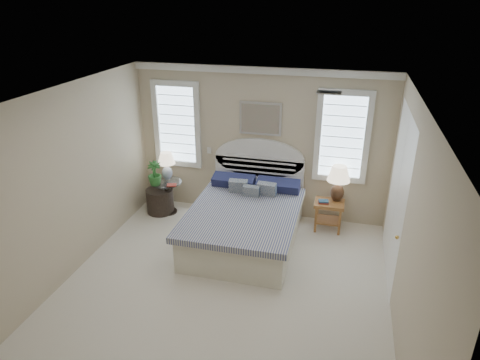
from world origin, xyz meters
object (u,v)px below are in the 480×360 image
(lamp_right, at_px, (338,179))
(side_table_left, at_px, (167,194))
(bed, at_px, (246,219))
(lamp_left, at_px, (166,163))
(floor_pot, at_px, (160,201))
(nightstand_right, at_px, (329,210))

(lamp_right, bearing_deg, side_table_left, -176.05)
(bed, relative_size, lamp_right, 3.59)
(lamp_left, distance_m, lamp_right, 3.09)
(floor_pot, height_order, lamp_left, lamp_left)
(nightstand_right, height_order, lamp_left, lamp_left)
(lamp_left, bearing_deg, lamp_right, 1.44)
(side_table_left, bearing_deg, floor_pot, -173.54)
(floor_pot, bearing_deg, side_table_left, 6.46)
(floor_pot, height_order, lamp_right, lamp_right)
(bed, xyz_separation_m, side_table_left, (-1.65, 0.59, 0.00))
(nightstand_right, distance_m, floor_pot, 3.11)
(side_table_left, bearing_deg, nightstand_right, 1.94)
(bed, height_order, side_table_left, bed)
(bed, relative_size, nightstand_right, 4.29)
(side_table_left, height_order, lamp_right, lamp_right)
(bed, distance_m, lamp_right, 1.71)
(side_table_left, distance_m, nightstand_right, 2.95)
(floor_pot, bearing_deg, bed, -17.73)
(side_table_left, xyz_separation_m, lamp_right, (3.06, 0.21, 0.53))
(bed, bearing_deg, nightstand_right, 28.03)
(nightstand_right, distance_m, lamp_right, 0.55)
(bed, distance_m, side_table_left, 1.75)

